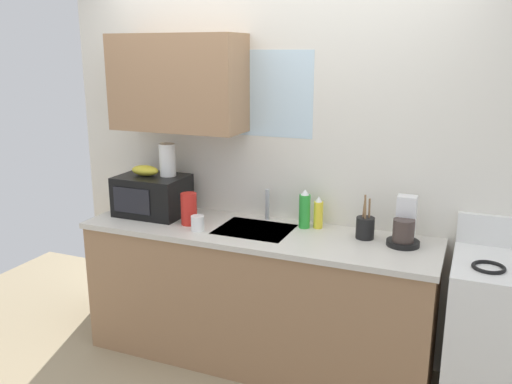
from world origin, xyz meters
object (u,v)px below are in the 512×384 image
object	(u,v)px
dish_soap_bottle_yellow	(318,213)
stove_range	(503,340)
cereal_canister	(189,209)
mug_white	(198,223)
coffee_maker	(405,227)
paper_towel_roll	(167,160)
utensil_crock	(365,227)
microwave	(152,195)
banana_bunch	(145,170)
dish_soap_bottle_green	(305,210)

from	to	relation	value
dish_soap_bottle_yellow	stove_range	bearing A→B (deg)	-9.93
cereal_canister	mug_white	world-z (taller)	cereal_canister
coffee_maker	cereal_canister	size ratio (longest dim) A/B	1.35
paper_towel_roll	utensil_crock	size ratio (longest dim) A/B	0.80
stove_range	utensil_crock	bearing A→B (deg)	171.83
microwave	utensil_crock	size ratio (longest dim) A/B	1.67
paper_towel_roll	coffee_maker	world-z (taller)	paper_towel_roll
paper_towel_roll	coffee_maker	size ratio (longest dim) A/B	0.79
utensil_crock	coffee_maker	bearing A→B (deg)	-2.85
microwave	paper_towel_roll	world-z (taller)	paper_towel_roll
stove_range	coffee_maker	size ratio (longest dim) A/B	3.86
coffee_maker	utensil_crock	size ratio (longest dim) A/B	1.02
cereal_canister	coffee_maker	bearing A→B (deg)	6.74
banana_bunch	dish_soap_bottle_yellow	xyz separation A→B (m)	(1.18, 0.15, -0.21)
paper_towel_roll	utensil_crock	xyz separation A→B (m)	(1.35, 0.02, -0.31)
dish_soap_bottle_yellow	dish_soap_bottle_green	bearing A→B (deg)	-160.81
microwave	coffee_maker	size ratio (longest dim) A/B	1.64
banana_bunch	mug_white	size ratio (longest dim) A/B	2.11
coffee_maker	cereal_canister	xyz separation A→B (m)	(-1.34, -0.16, -0.00)
coffee_maker	mug_white	xyz separation A→B (m)	(-1.23, -0.25, -0.06)
microwave	mug_white	bearing A→B (deg)	-22.64
mug_white	banana_bunch	bearing A→B (deg)	159.25
microwave	cereal_canister	distance (m)	0.36
dish_soap_bottle_yellow	mug_white	world-z (taller)	dish_soap_bottle_yellow
dish_soap_bottle_green	utensil_crock	size ratio (longest dim) A/B	0.91
cereal_canister	microwave	bearing A→B (deg)	163.87
coffee_maker	cereal_canister	bearing A→B (deg)	-173.26
coffee_maker	mug_white	size ratio (longest dim) A/B	2.95
coffee_maker	cereal_canister	distance (m)	1.35
microwave	utensil_crock	distance (m)	1.45
stove_range	utensil_crock	world-z (taller)	utensil_crock
banana_bunch	dish_soap_bottle_green	size ratio (longest dim) A/B	0.80
microwave	utensil_crock	bearing A→B (deg)	2.82
cereal_canister	mug_white	xyz separation A→B (m)	(0.11, -0.09, -0.06)
stove_range	utensil_crock	xyz separation A→B (m)	(-0.81, 0.12, 0.51)
dish_soap_bottle_green	dish_soap_bottle_yellow	distance (m)	0.09
microwave	dish_soap_bottle_yellow	bearing A→B (deg)	7.63
cereal_canister	utensil_crock	world-z (taller)	utensil_crock
coffee_maker	dish_soap_bottle_yellow	distance (m)	0.55
paper_towel_roll	cereal_canister	world-z (taller)	paper_towel_roll
paper_towel_roll	microwave	bearing A→B (deg)	-152.83
banana_bunch	cereal_canister	world-z (taller)	banana_bunch
microwave	banana_bunch	xyz separation A→B (m)	(-0.05, 0.00, 0.17)
banana_bunch	coffee_maker	size ratio (longest dim) A/B	0.71
banana_bunch	utensil_crock	world-z (taller)	banana_bunch
banana_bunch	stove_range	bearing A→B (deg)	-1.15
utensil_crock	dish_soap_bottle_green	bearing A→B (deg)	172.55
coffee_maker	utensil_crock	xyz separation A→B (m)	(-0.23, 0.01, -0.04)
utensil_crock	cereal_canister	bearing A→B (deg)	-171.30
dish_soap_bottle_green	dish_soap_bottle_yellow	size ratio (longest dim) A/B	1.21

